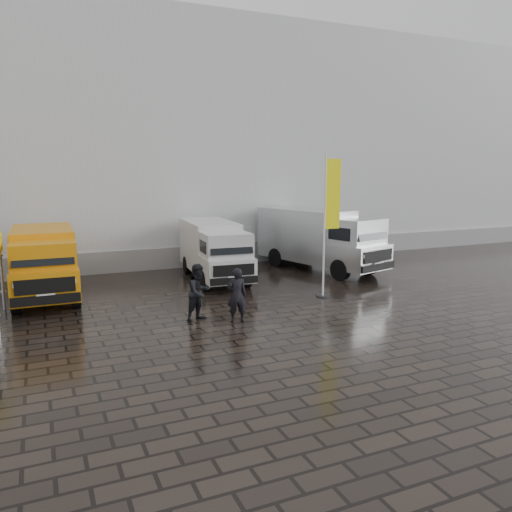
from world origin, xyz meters
The scene contains 10 objects.
ground centered at (0.00, 0.00, 0.00)m, with size 120.00×120.00×0.00m, color black.
exhibition_hall centered at (2.00, 16.00, 6.00)m, with size 44.00×16.00×12.00m, color silver.
hall_plinth centered at (2.00, 7.95, 0.50)m, with size 44.00×0.15×1.00m, color gray.
van_yellow centered at (-8.32, 4.15, 1.25)m, with size 2.09×5.43×2.50m, color orange, non-canonical shape.
van_white centered at (-1.69, 4.70, 1.22)m, with size 1.87×5.62×2.43m, color silver, non-canonical shape.
van_silver centered at (3.49, 4.70, 1.41)m, with size 2.16×6.49×2.81m, color #B2B4B7, non-canonical shape.
flagpole centered at (1.24, 0.40, 2.93)m, with size 0.88×0.50×5.22m.
wheelie_bin centered at (4.09, 7.55, 0.52)m, with size 0.62×0.62×1.04m, color black.
person_front centered at (-3.01, -1.26, 0.85)m, with size 0.62×0.41×1.69m, color black.
person_tent centered at (-4.00, -0.60, 0.89)m, with size 0.86×0.67×1.78m, color black.
Camera 1 is at (-8.40, -15.03, 4.60)m, focal length 35.00 mm.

